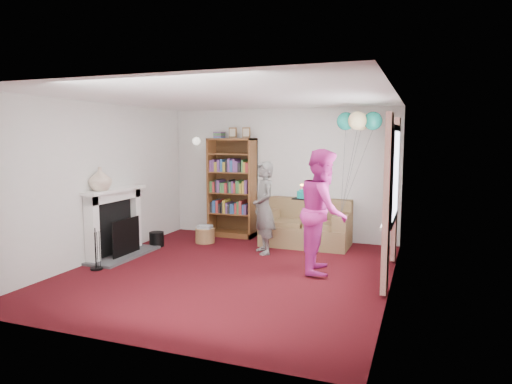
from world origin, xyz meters
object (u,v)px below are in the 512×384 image
at_px(sofa, 307,228).
at_px(birthday_cake, 306,195).
at_px(person_magenta, 323,211).
at_px(person_striped, 264,208).
at_px(bookcase, 233,188).

xyz_separation_m(sofa, birthday_cake, (0.31, -1.33, 0.78)).
xyz_separation_m(person_magenta, birthday_cake, (-0.32, 0.22, 0.20)).
xyz_separation_m(sofa, person_magenta, (0.63, -1.55, 0.58)).
relative_size(sofa, person_striped, 1.01).
bearing_deg(sofa, bookcase, 171.86).
bearing_deg(person_magenta, bookcase, 41.82).
relative_size(person_magenta, birthday_cake, 5.52).
bearing_deg(sofa, birthday_cake, -76.51).
relative_size(bookcase, birthday_cake, 6.62).
distance_m(person_magenta, birthday_cake, 0.43).
relative_size(sofa, birthday_cake, 4.82).
distance_m(bookcase, person_striped, 1.51).
bearing_deg(person_magenta, sofa, 12.93).
bearing_deg(person_magenta, person_striped, 49.78).
relative_size(sofa, person_magenta, 0.87).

